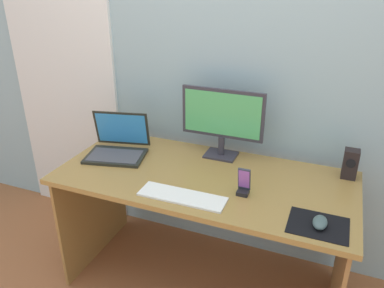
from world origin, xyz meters
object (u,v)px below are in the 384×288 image
at_px(monitor, 222,119).
at_px(mouse, 320,222).
at_px(keyboard_external, 182,196).
at_px(speaker_right, 350,164).
at_px(laptop, 118,147).
at_px(phone_in_dock, 244,185).

relative_size(monitor, mouse, 4.73).
xyz_separation_m(keyboard_external, mouse, (0.63, 0.01, 0.02)).
relative_size(speaker_right, keyboard_external, 0.37).
bearing_deg(mouse, laptop, 168.00).
distance_m(speaker_right, laptop, 1.28).
xyz_separation_m(laptop, keyboard_external, (0.53, -0.29, -0.04)).
bearing_deg(mouse, speaker_right, 80.04).
distance_m(keyboard_external, phone_in_dock, 0.30).
xyz_separation_m(monitor, laptop, (-0.57, -0.20, -0.18)).
height_order(speaker_right, mouse, speaker_right).
height_order(monitor, mouse, monitor).
bearing_deg(mouse, phone_in_dock, 161.86).
height_order(speaker_right, phone_in_dock, speaker_right).
bearing_deg(laptop, phone_in_dock, -10.61).
xyz_separation_m(speaker_right, mouse, (-0.10, -0.49, -0.06)).
bearing_deg(mouse, keyboard_external, -177.54).
relative_size(keyboard_external, mouse, 4.23).
bearing_deg(keyboard_external, phone_in_dock, 27.82).
bearing_deg(speaker_right, phone_in_dock, -142.39).
relative_size(laptop, mouse, 3.83).
bearing_deg(phone_in_dock, speaker_right, 37.61).
bearing_deg(monitor, laptop, -160.28).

